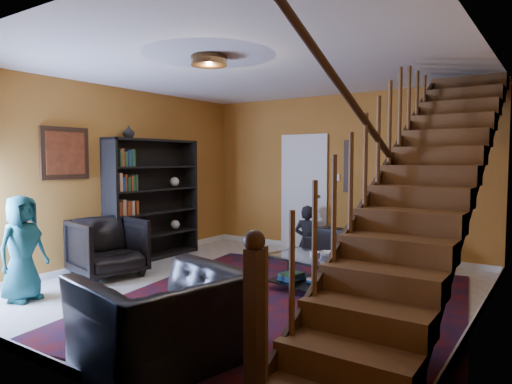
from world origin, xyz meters
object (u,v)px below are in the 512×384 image
sofa (366,245)px  armchair_left (108,247)px  armchair_right (163,322)px  bookshelf (154,201)px  coffee_table (317,273)px

sofa → armchair_left: bearing=49.6°
armchair_right → bookshelf: bearing=-120.5°
sofa → coffee_table: bearing=96.3°
armchair_left → armchair_right: bearing=-107.4°
armchair_right → sofa: bearing=-167.4°
bookshelf → armchair_right: bookshelf is taller
bookshelf → coffee_table: bearing=-5.9°
armchair_left → armchair_right: armchair_left is taller
bookshelf → sofa: bearing=28.9°
sofa → armchair_left: (-2.72, -2.92, 0.14)m
bookshelf → armchair_left: (0.35, -1.22, -0.55)m
bookshelf → armchair_left: size_ratio=2.18×
armchair_right → coffee_table: armchair_right is taller
armchair_right → coffee_table: size_ratio=0.89×
bookshelf → coffee_table: 3.30m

